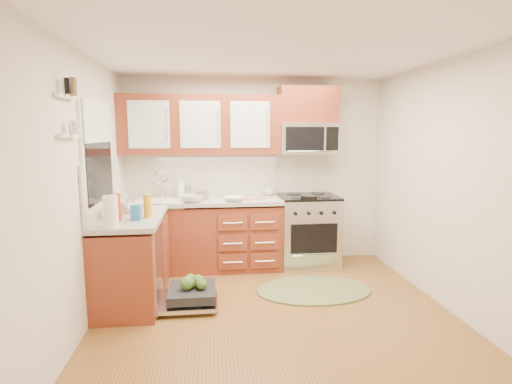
{
  "coord_description": "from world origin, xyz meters",
  "views": [
    {
      "loc": [
        -0.62,
        -3.68,
        1.77
      ],
      "look_at": [
        -0.09,
        0.85,
        1.1
      ],
      "focal_mm": 28.0,
      "sensor_mm": 36.0,
      "label": 1
    }
  ],
  "objects": [
    {
      "name": "blue_carton",
      "position": [
        -1.34,
        0.27,
        1.0
      ],
      "size": [
        0.1,
        0.08,
        0.15
      ],
      "primitive_type": "cube",
      "rotation": [
        0.0,
        0.0,
        -0.23
      ],
      "color": "#2771B8",
      "rests_on": "countertop_left"
    },
    {
      "name": "window",
      "position": [
        -1.74,
        0.5,
        1.55
      ],
      "size": [
        0.03,
        1.05,
        1.05
      ],
      "primitive_type": null,
      "color": "white",
      "rests_on": "ground"
    },
    {
      "name": "backsplash_back",
      "position": [
        -0.73,
        1.74,
        1.21
      ],
      "size": [
        2.05,
        0.02,
        0.57
      ],
      "primitive_type": "cube",
      "color": "#B6B2A3",
      "rests_on": "ground"
    },
    {
      "name": "wall_right",
      "position": [
        1.75,
        0.0,
        1.25
      ],
      "size": [
        0.04,
        3.5,
        2.5
      ],
      "primitive_type": "cube",
      "color": "beige",
      "rests_on": "ground"
    },
    {
      "name": "cup",
      "position": [
        0.18,
        1.65,
        0.98
      ],
      "size": [
        0.14,
        0.14,
        0.1
      ],
      "primitive_type": "imported",
      "rotation": [
        0.0,
        0.0,
        0.09
      ],
      "color": "#999999",
      "rests_on": "countertop_back"
    },
    {
      "name": "wall_front",
      "position": [
        0.0,
        -1.75,
        1.25
      ],
      "size": [
        3.5,
        0.04,
        2.5
      ],
      "primitive_type": "cube",
      "color": "beige",
      "rests_on": "ground"
    },
    {
      "name": "soap_bottle_a",
      "position": [
        -1.0,
        1.57,
        1.07
      ],
      "size": [
        0.12,
        0.12,
        0.29
      ],
      "primitive_type": "imported",
      "rotation": [
        0.0,
        0.0,
        -0.03
      ],
      "color": "#999999",
      "rests_on": "countertop_back"
    },
    {
      "name": "microwave",
      "position": [
        0.68,
        1.55,
        1.7
      ],
      "size": [
        0.76,
        0.38,
        0.4
      ],
      "primitive_type": null,
      "color": "silver",
      "rests_on": "ground"
    },
    {
      "name": "wall_left",
      "position": [
        -1.75,
        0.0,
        1.25
      ],
      "size": [
        0.04,
        3.5,
        2.5
      ],
      "primitive_type": "cube",
      "color": "beige",
      "rests_on": "ground"
    },
    {
      "name": "shelf_upper",
      "position": [
        -1.72,
        -0.35,
        2.05
      ],
      "size": [
        0.04,
        0.4,
        0.03
      ],
      "primitive_type": "cube",
      "color": "white",
      "rests_on": "ground"
    },
    {
      "name": "paper_towel_roll",
      "position": [
        -1.51,
        -0.02,
        1.07
      ],
      "size": [
        0.18,
        0.18,
        0.29
      ],
      "primitive_type": "cylinder",
      "rotation": [
        0.0,
        0.0,
        0.42
      ],
      "color": "white",
      "rests_on": "countertop_left"
    },
    {
      "name": "upper_cabinets",
      "position": [
        -0.73,
        1.57,
        1.88
      ],
      "size": [
        2.05,
        0.35,
        0.75
      ],
      "primitive_type": null,
      "color": "maroon",
      "rests_on": "ground"
    },
    {
      "name": "bowl_a",
      "position": [
        -0.32,
        1.25,
        0.95
      ],
      "size": [
        0.27,
        0.27,
        0.06
      ],
      "primitive_type": "imported",
      "rotation": [
        0.0,
        0.0,
        0.12
      ],
      "color": "#999999",
      "rests_on": "countertop_back"
    },
    {
      "name": "wooden_box",
      "position": [
        -1.58,
        0.41,
        1.0
      ],
      "size": [
        0.17,
        0.15,
        0.14
      ],
      "primitive_type": "cube",
      "rotation": [
        0.0,
        0.0,
        -0.41
      ],
      "color": "brown",
      "rests_on": "countertop_left"
    },
    {
      "name": "base_cabinet_back",
      "position": [
        -0.73,
        1.45,
        0.42
      ],
      "size": [
        2.05,
        0.6,
        0.85
      ],
      "primitive_type": "cube",
      "color": "maroon",
      "rests_on": "ground"
    },
    {
      "name": "window_blind",
      "position": [
        -1.71,
        0.5,
        1.88
      ],
      "size": [
        0.02,
        0.96,
        0.4
      ],
      "primitive_type": "cube",
      "color": "white",
      "rests_on": "ground"
    },
    {
      "name": "rug",
      "position": [
        0.53,
        0.53,
        0.01
      ],
      "size": [
        1.54,
        1.3,
        0.02
      ],
      "primitive_type": null,
      "rotation": [
        0.0,
        0.0,
        -0.4
      ],
      "color": "olive",
      "rests_on": "ground"
    },
    {
      "name": "red_bottle",
      "position": [
        -1.52,
        0.27,
        1.06
      ],
      "size": [
        0.09,
        0.09,
        0.26
      ],
      "primitive_type": "cylinder",
      "rotation": [
        0.0,
        0.0,
        0.32
      ],
      "color": "red",
      "rests_on": "countertop_left"
    },
    {
      "name": "ceiling",
      "position": [
        0.0,
        0.0,
        2.5
      ],
      "size": [
        3.5,
        3.5,
        0.0
      ],
      "primitive_type": "plane",
      "rotation": [
        3.14,
        0.0,
        0.0
      ],
      "color": "white",
      "rests_on": "ground"
    },
    {
      "name": "cabinet_over_mw",
      "position": [
        0.68,
        1.57,
        2.13
      ],
      "size": [
        0.76,
        0.35,
        0.47
      ],
      "primitive_type": "cube",
      "color": "maroon",
      "rests_on": "ground"
    },
    {
      "name": "range",
      "position": [
        0.68,
        1.43,
        0.47
      ],
      "size": [
        0.76,
        0.64,
        0.95
      ],
      "primitive_type": null,
      "color": "silver",
      "rests_on": "ground"
    },
    {
      "name": "countertop_left",
      "position": [
        -1.44,
        0.53,
        0.9
      ],
      "size": [
        0.64,
        1.27,
        0.05
      ],
      "primitive_type": "cube",
      "color": "#A59F97",
      "rests_on": "base_cabinet_left"
    },
    {
      "name": "dishwasher",
      "position": [
        -0.86,
        0.3,
        0.1
      ],
      "size": [
        0.7,
        0.6,
        0.2
      ],
      "primitive_type": null,
      "color": "silver",
      "rests_on": "ground"
    },
    {
      "name": "mustard_bottle",
      "position": [
        -1.25,
        0.38,
        1.04
      ],
      "size": [
        0.1,
        0.1,
        0.24
      ],
      "primitive_type": "cylinder",
      "rotation": [
        0.0,
        0.0,
        -0.43
      ],
      "color": "#CC9116",
      "rests_on": "countertop_left"
    },
    {
      "name": "skillet",
      "position": [
        0.63,
        1.2,
        0.97
      ],
      "size": [
        0.23,
        0.23,
        0.04
      ],
      "primitive_type": "cylinder",
      "rotation": [
        0.0,
        0.0,
        -0.08
      ],
      "color": "black",
      "rests_on": "range"
    },
    {
      "name": "wall_back",
      "position": [
        0.0,
        1.75,
        1.25
      ],
      "size": [
        3.5,
        0.04,
        2.5
      ],
      "primitive_type": "cube",
      "color": "beige",
      "rests_on": "ground"
    },
    {
      "name": "bowl_b",
      "position": [
        -0.85,
        1.25,
        0.97
      ],
      "size": [
        0.36,
        0.36,
        0.09
      ],
      "primitive_type": "imported",
      "rotation": [
        0.0,
        0.0,
        -0.34
      ],
      "color": "#999999",
      "rests_on": "countertop_back"
    },
    {
      "name": "base_cabinet_left",
      "position": [
        -1.45,
        0.52,
        0.42
      ],
      "size": [
        0.6,
        1.25,
        0.85
      ],
      "primitive_type": "cube",
      "color": "maroon",
      "rests_on": "ground"
    },
    {
      "name": "shelf_lower",
      "position": [
        -1.72,
        -0.35,
        1.75
      ],
      "size": [
        0.04,
        0.4,
        0.03
      ],
      "primitive_type": "cube",
      "color": "white",
      "rests_on": "ground"
    },
    {
      "name": "backsplash_left",
      "position": [
        -1.74,
        0.52,
        1.21
      ],
      "size": [
        0.02,
        1.25,
        0.57
      ],
      "primitive_type": "cube",
      "color": "#B6B2A3",
      "rests_on": "ground"
    },
    {
      "name": "canister",
      "position": [
        -0.91,
        1.65,
        1.0
      ],
      "size": [
        0.13,
        0.13,
        0.16
      ],
      "primitive_type": "cylinder",
      "rotation": [
        0.0,
        0.0,
        0.43
      ],
      "color": "silver",
      "rests_on": "countertop_back"
    },
    {
      "name": "cutting_board",
      "position": [
        -0.05,
        1.39,
        0.93
      ],
      "size": [
        0.29,
        0.24,
        0.02
      ],
      "primitive_type": "cube",
      "rotation": [
        0.0,
        0.0,
        0.4
      ],
      "color": "#AA754E",
      "rests_on": "countertop_back"
    },
    {
      "name": "soap_bottle_b",
      "position": [
        -1.62,
        1.05,
        1.03
      ],
      "size": [
        0.11,
        0.11,
        0.21
      ],
      "primitive_type": "imported",
      "rotation": [
        0.0,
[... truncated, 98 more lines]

